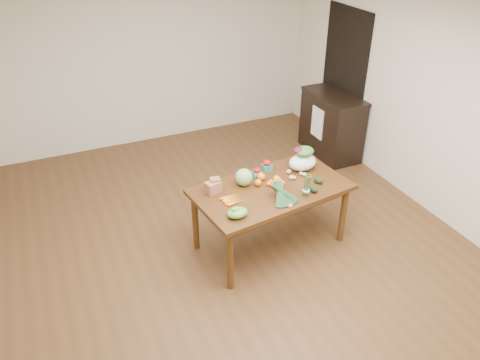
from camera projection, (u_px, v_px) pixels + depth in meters
name	position (u px, v px, depth m)	size (l,w,h in m)	color
floor	(232.00, 242.00, 5.33)	(6.00, 6.00, 0.00)	#55361D
room_walls	(231.00, 135.00, 4.64)	(5.02, 6.02, 2.70)	silver
dining_table	(270.00, 216.00, 5.12)	(1.62, 0.90, 0.75)	#4C2C11
doorway_dark	(343.00, 81.00, 6.91)	(0.02, 1.00, 2.10)	black
cabinet	(331.00, 125.00, 6.97)	(0.52, 1.02, 0.94)	black
dish_towel	(317.00, 123.00, 6.83)	(0.02, 0.28, 0.45)	white
paper_bag	(213.00, 186.00, 4.81)	(0.21, 0.17, 0.15)	#996145
cabbage	(244.00, 177.00, 4.92)	(0.19, 0.19, 0.19)	#8CB669
strawberry_basket_a	(257.00, 173.00, 5.10)	(0.09, 0.09, 0.09)	#B30C0B
strawberry_basket_b	(267.00, 166.00, 5.22)	(0.10, 0.10, 0.09)	red
orange_a	(258.00, 183.00, 4.93)	(0.08, 0.08, 0.08)	orange
orange_b	(261.00, 177.00, 5.03)	(0.09, 0.09, 0.09)	orange
orange_c	(277.00, 179.00, 5.00)	(0.07, 0.07, 0.07)	orange
mandarin_cluster	(276.00, 183.00, 4.93)	(0.18, 0.18, 0.08)	orange
carrots	(233.00, 199.00, 4.71)	(0.22, 0.19, 0.03)	orange
snap_pea_bag	(237.00, 213.00, 4.45)	(0.21, 0.15, 0.09)	#54AE3B
kale_bunch	(285.00, 195.00, 4.65)	(0.32, 0.40, 0.16)	black
asparagus_bundle	(307.00, 185.00, 4.72)	(0.08, 0.08, 0.25)	#4D7033
potato_a	(292.00, 177.00, 5.05)	(0.06, 0.05, 0.05)	#DCB47F
potato_b	(294.00, 178.00, 5.06)	(0.05, 0.04, 0.04)	tan
potato_c	(301.00, 173.00, 5.13)	(0.05, 0.04, 0.04)	tan
potato_d	(289.00, 172.00, 5.16)	(0.06, 0.05, 0.05)	tan
potato_e	(304.00, 174.00, 5.12)	(0.05, 0.04, 0.04)	tan
avocado_a	(313.00, 189.00, 4.83)	(0.08, 0.11, 0.08)	black
avocado_b	(318.00, 180.00, 4.98)	(0.07, 0.11, 0.07)	black
salad_bag	(303.00, 159.00, 5.19)	(0.32, 0.24, 0.25)	white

